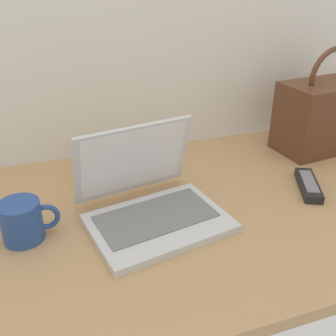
{
  "coord_description": "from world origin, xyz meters",
  "views": [
    {
      "loc": [
        -0.3,
        -0.76,
        0.57
      ],
      "look_at": [
        -0.04,
        0.0,
        0.15
      ],
      "focal_mm": 41.34,
      "sensor_mm": 36.0,
      "label": 1
    }
  ],
  "objects_px": {
    "laptop": "(150,200)",
    "handbag": "(325,114)",
    "coffee_mug": "(23,221)",
    "remote_control_near": "(308,185)",
    "book_stack": "(112,168)"
  },
  "relations": [
    {
      "from": "laptop",
      "to": "handbag",
      "type": "bearing_deg",
      "value": 17.2
    },
    {
      "from": "laptop",
      "to": "coffee_mug",
      "type": "xyz_separation_m",
      "value": [
        -0.29,
        0.01,
        0.0
      ]
    },
    {
      "from": "remote_control_near",
      "to": "laptop",
      "type": "bearing_deg",
      "value": 178.13
    },
    {
      "from": "coffee_mug",
      "to": "laptop",
      "type": "bearing_deg",
      "value": -1.26
    },
    {
      "from": "book_stack",
      "to": "laptop",
      "type": "bearing_deg",
      "value": -79.93
    },
    {
      "from": "coffee_mug",
      "to": "handbag",
      "type": "bearing_deg",
      "value": 11.75
    },
    {
      "from": "laptop",
      "to": "book_stack",
      "type": "distance_m",
      "value": 0.24
    },
    {
      "from": "laptop",
      "to": "book_stack",
      "type": "relative_size",
      "value": 1.92
    },
    {
      "from": "remote_control_near",
      "to": "coffee_mug",
      "type": "bearing_deg",
      "value": 178.36
    },
    {
      "from": "handbag",
      "to": "remote_control_near",
      "type": "bearing_deg",
      "value": -133.49
    },
    {
      "from": "laptop",
      "to": "remote_control_near",
      "type": "xyz_separation_m",
      "value": [
        0.44,
        -0.01,
        -0.03
      ]
    },
    {
      "from": "handbag",
      "to": "book_stack",
      "type": "distance_m",
      "value": 0.7
    },
    {
      "from": "laptop",
      "to": "handbag",
      "type": "relative_size",
      "value": 1.05
    },
    {
      "from": "laptop",
      "to": "handbag",
      "type": "height_order",
      "value": "handbag"
    },
    {
      "from": "coffee_mug",
      "to": "remote_control_near",
      "type": "bearing_deg",
      "value": -1.64
    }
  ]
}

